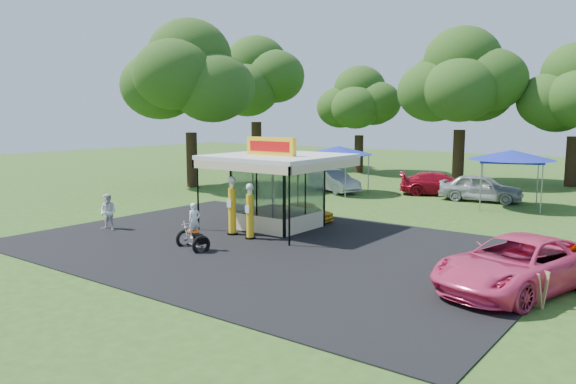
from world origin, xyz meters
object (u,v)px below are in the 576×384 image
Objects in this scene: gas_pump_left at (232,207)px; kiosk_car at (306,211)px; gas_station_kiosk at (278,190)px; motorcycle at (194,231)px; bg_car_b at (439,184)px; bg_car_c at (481,188)px; spectator_west at (108,212)px; bg_car_a at (334,181)px; tent_west at (338,151)px; a_frame_sign at (535,289)px; tent_east at (511,156)px; pink_sedan at (517,264)px; gas_pump_right at (250,213)px.

kiosk_car is at bearing 81.62° from gas_pump_left.
gas_station_kiosk is 5.33m from motorcycle.
bg_car_b is 3.15m from bg_car_c.
spectator_west is 0.34× the size of bg_car_c.
spectator_west reaches higher than bg_car_c.
tent_west is at bearing -104.05° from bg_car_a.
tent_west is (-8.64, -2.27, 2.00)m from bg_car_c.
bg_car_a is at bearing 158.23° from a_frame_sign.
motorcycle is 17.68m from bg_car_a.
bg_car_a is (1.38, 16.77, -0.11)m from spectator_west.
spectator_west is at bearing -167.63° from motorcycle.
bg_car_c is (4.75, 13.65, -0.97)m from gas_station_kiosk.
tent_west is at bearing -175.61° from tent_east.
tent_east is (2.05, -1.45, 2.11)m from bg_car_c.
bg_car_c is at bearing 91.43° from motorcycle.
gas_station_kiosk is 2.56m from kiosk_car.
gas_station_kiosk is 12.07m from tent_west.
bg_car_b is (2.44, 16.99, -0.49)m from gas_pump_left.
gas_station_kiosk is at bearing 147.81° from bg_car_b.
pink_sedan is 17.87m from bg_car_c.
motorcycle reaches higher than bg_car_a.
gas_station_kiosk is 1.24× the size of bg_car_a.
kiosk_car is at bearing 95.90° from gas_pump_right.
pink_sedan is 20.03m from bg_car_b.
gas_pump_right is at bearing -113.23° from tent_east.
gas_pump_left reaches higher than bg_car_a.
spectator_west reaches higher than bg_car_a.
gas_pump_left reaches higher than kiosk_car.
spectator_west is (-5.88, -7.10, 0.34)m from kiosk_car.
spectator_west is (-17.94, -0.78, 0.31)m from a_frame_sign.
spectator_west is at bearing -153.93° from gas_pump_left.
kiosk_car is (-0.00, 2.21, -1.30)m from gas_station_kiosk.
gas_station_kiosk is at bearing -178.16° from pink_sedan.
bg_car_a is 2.24m from tent_west.
gas_station_kiosk is 3.27× the size of spectator_west.
gas_station_kiosk is at bearing -176.63° from a_frame_sign.
bg_car_b is 6.02m from tent_east.
gas_station_kiosk reaches higher than tent_east.
gas_station_kiosk reaches higher than a_frame_sign.
gas_pump_left is 0.53× the size of bg_car_c.
a_frame_sign is at bearing -44.21° from tent_west.
bg_car_c is at bearing 43.48° from spectator_west.
pink_sedan is at bearing -73.60° from tent_east.
bg_car_b reaches higher than bg_car_a.
bg_car_a is at bearing 105.08° from gas_pump_left.
a_frame_sign is at bearing -7.93° from gas_pump_left.
a_frame_sign is 0.22× the size of tent_east.
gas_pump_right is 17.21m from bg_car_b.
tent_east is at bearing -63.97° from bg_car_a.
motorcycle is 0.41× the size of tent_east.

